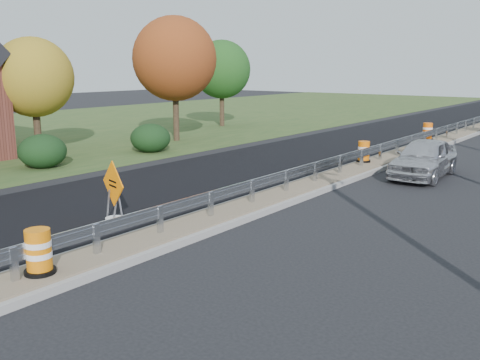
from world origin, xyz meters
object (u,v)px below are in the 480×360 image
Objects in this scene: caution_sign at (114,207)px; car_silver at (424,158)px; barrel_median_near at (39,252)px; barrel_median_mid at (364,152)px; barrel_median_far at (427,132)px.

caution_sign is 12.86m from car_silver.
barrel_median_near reaches higher than barrel_median_mid.
caution_sign is at bearing 120.73° from barrel_median_near.
barrel_median_mid is at bearing 96.53° from caution_sign.
caution_sign is 1.96× the size of barrel_median_mid.
barrel_median_near is at bearing -88.66° from barrel_median_far.
car_silver is at bearing 80.84° from barrel_median_near.
car_silver reaches higher than barrel_median_near.
caution_sign reaches higher than barrel_median_far.
barrel_median_mid is at bearing 91.32° from barrel_median_near.
barrel_median_mid is 9.16m from barrel_median_far.
caution_sign is 0.39× the size of car_silver.
barrel_median_far is at bearing 91.34° from barrel_median_near.
car_silver is (2.92, -0.64, 0.11)m from barrel_median_mid.
car_silver is (4.81, 11.92, 0.33)m from caution_sign.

